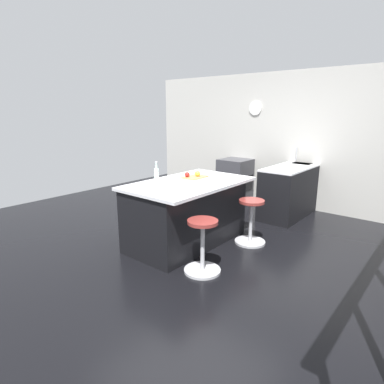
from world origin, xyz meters
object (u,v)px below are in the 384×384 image
water_bottle (157,176)px  stool_by_window (251,223)px  kitchen_island (187,212)px  apple_red (187,175)px  apple_yellow (198,174)px  cutting_board (195,177)px  oven_range (235,180)px  stool_middle (202,248)px

water_bottle → stool_by_window: bearing=137.1°
kitchen_island → stool_by_window: bearing=127.9°
kitchen_island → apple_red: apple_red is taller
apple_yellow → cutting_board: bearing=-45.4°
kitchen_island → apple_yellow: bearing=-170.7°
kitchen_island → apple_red: (-0.17, -0.13, 0.51)m
apple_red → apple_yellow: 0.16m
stool_by_window → apple_red: 1.15m
stool_by_window → water_bottle: bearing=-42.9°
cutting_board → water_bottle: water_bottle is taller
stool_by_window → apple_red: bearing=-65.3°
cutting_board → water_bottle: (0.69, -0.10, 0.11)m
kitchen_island → water_bottle: 0.72m
oven_range → apple_red: size_ratio=11.81×
oven_range → apple_yellow: apple_yellow is taller
kitchen_island → cutting_board: (-0.28, -0.08, 0.46)m
stool_middle → apple_yellow: size_ratio=7.85×
stool_middle → cutting_board: bearing=-136.6°
oven_range → stool_middle: oven_range is taller
kitchen_island → apple_yellow: apple_yellow is taller
kitchen_island → water_bottle: bearing=-23.7°
stool_middle → water_bottle: bearing=-99.9°
apple_yellow → water_bottle: water_bottle is taller
cutting_board → apple_red: bearing=-27.6°
water_bottle → oven_range: bearing=-168.9°
stool_by_window → apple_red: (0.39, -0.86, 0.66)m
stool_middle → water_bottle: water_bottle is taller
apple_yellow → stool_middle: bearing=41.7°
apple_red → water_bottle: 0.58m
cutting_board → water_bottle: 0.70m
kitchen_island → apple_red: size_ratio=24.28×
stool_middle → cutting_board: 1.32m
apple_yellow → kitchen_island: bearing=9.3°
apple_yellow → water_bottle: (0.71, -0.13, 0.06)m
kitchen_island → stool_middle: bearing=52.1°
kitchen_island → stool_by_window: kitchen_island is taller
oven_range → kitchen_island: kitchen_island is taller
stool_middle → stool_by_window: bearing=180.0°
oven_range → stool_middle: (3.03, 1.47, -0.13)m
cutting_board → apple_yellow: bearing=134.6°
oven_range → kitchen_island: size_ratio=0.49×
oven_range → cutting_board: bearing=17.0°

